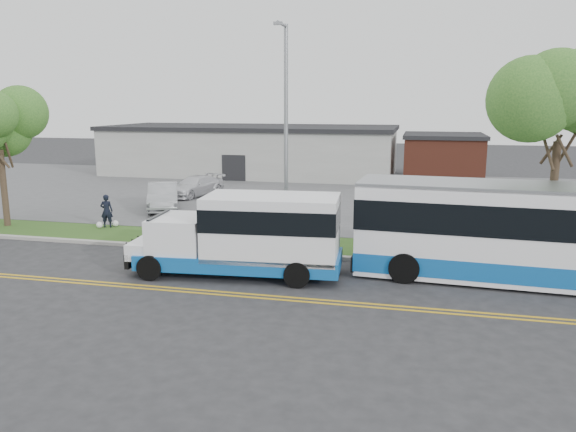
% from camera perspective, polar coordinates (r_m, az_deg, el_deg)
% --- Properties ---
extents(ground, '(140.00, 140.00, 0.00)m').
position_cam_1_polar(ground, '(23.76, -8.87, -4.23)').
color(ground, '#28282B').
rests_on(ground, ground).
extents(lane_line_north, '(70.00, 0.12, 0.01)m').
position_cam_1_polar(lane_line_north, '(20.40, -12.96, -7.02)').
color(lane_line_north, gold).
rests_on(lane_line_north, ground).
extents(lane_line_south, '(70.00, 0.12, 0.01)m').
position_cam_1_polar(lane_line_south, '(20.15, -13.33, -7.27)').
color(lane_line_south, gold).
rests_on(lane_line_south, ground).
extents(curb, '(80.00, 0.30, 0.15)m').
position_cam_1_polar(curb, '(24.72, -7.92, -3.40)').
color(curb, '#9E9B93').
rests_on(curb, ground).
extents(verge, '(80.00, 3.30, 0.10)m').
position_cam_1_polar(verge, '(26.36, -6.50, -2.48)').
color(verge, '#30541C').
rests_on(verge, ground).
extents(parking_lot, '(80.00, 25.00, 0.10)m').
position_cam_1_polar(parking_lot, '(39.64, 0.39, 2.29)').
color(parking_lot, '#4C4C4F').
rests_on(parking_lot, ground).
extents(commercial_building, '(25.40, 10.40, 4.35)m').
position_cam_1_polar(commercial_building, '(50.53, -3.73, 6.69)').
color(commercial_building, '#9E9E99').
rests_on(commercial_building, ground).
extents(brick_wing, '(6.30, 7.30, 3.90)m').
position_cam_1_polar(brick_wing, '(47.38, 15.46, 5.72)').
color(brick_wing, brown).
rests_on(brick_wing, ground).
extents(tree_east, '(5.20, 5.20, 8.33)m').
position_cam_1_polar(tree_east, '(24.70, 25.99, 9.95)').
color(tree_east, '#39271F').
rests_on(tree_east, verge).
extents(streetlight_near, '(0.35, 1.53, 9.50)m').
position_cam_1_polar(streetlight_near, '(24.58, -0.25, 8.81)').
color(streetlight_near, gray).
rests_on(streetlight_near, verge).
extents(shuttle_bus, '(8.11, 3.20, 3.04)m').
position_cam_1_polar(shuttle_bus, '(20.86, -3.76, -1.71)').
color(shuttle_bus, '#0F55A3').
rests_on(shuttle_bus, ground).
extents(transit_bus, '(12.91, 3.69, 3.54)m').
position_cam_1_polar(transit_bus, '(21.76, 23.99, -1.69)').
color(transit_bus, white).
rests_on(transit_bus, ground).
extents(pedestrian, '(0.71, 0.56, 1.70)m').
position_cam_1_polar(pedestrian, '(30.01, -17.94, 0.49)').
color(pedestrian, black).
rests_on(pedestrian, verge).
extents(parked_car_a, '(3.55, 5.12, 1.60)m').
position_cam_1_polar(parked_car_a, '(34.08, -12.59, 1.95)').
color(parked_car_a, '#9EA0A5').
rests_on(parked_car_a, parking_lot).
extents(parked_car_b, '(3.30, 5.02, 1.35)m').
position_cam_1_polar(parked_car_b, '(38.75, -9.40, 3.01)').
color(parked_car_b, silver).
rests_on(parked_car_b, parking_lot).
extents(grocery_bag_left, '(0.32, 0.32, 0.32)m').
position_cam_1_polar(grocery_bag_left, '(30.09, -18.60, -0.86)').
color(grocery_bag_left, white).
rests_on(grocery_bag_left, verge).
extents(grocery_bag_right, '(0.32, 0.32, 0.32)m').
position_cam_1_polar(grocery_bag_right, '(30.20, -17.13, -0.72)').
color(grocery_bag_right, white).
rests_on(grocery_bag_right, verge).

